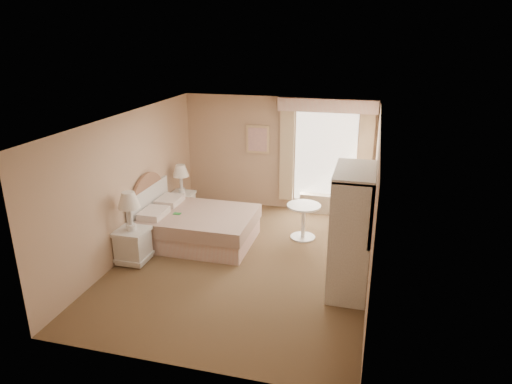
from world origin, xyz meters
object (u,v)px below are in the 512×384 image
(nightstand_near, at_px, (132,237))
(round_table, at_px, (304,216))
(cafe_chair, at_px, (342,202))
(armoire, at_px, (351,241))
(nightstand_far, at_px, (182,198))
(bed, at_px, (195,225))

(nightstand_near, height_order, round_table, nightstand_near)
(nightstand_near, distance_m, round_table, 3.19)
(cafe_chair, relative_size, armoire, 0.45)
(nightstand_near, xyz_separation_m, armoire, (3.65, 0.08, 0.32))
(round_table, xyz_separation_m, cafe_chair, (0.67, 0.82, 0.05))
(nightstand_far, relative_size, armoire, 0.60)
(bed, relative_size, round_table, 3.03)
(nightstand_near, xyz_separation_m, nightstand_far, (-0.00, 2.13, -0.04))
(armoire, bearing_deg, bed, 161.81)
(nightstand_far, bearing_deg, armoire, -29.24)
(nightstand_far, height_order, armoire, armoire)
(nightstand_near, relative_size, cafe_chair, 1.45)
(nightstand_far, height_order, round_table, nightstand_far)
(cafe_chair, distance_m, armoire, 2.50)
(bed, distance_m, nightstand_far, 1.30)
(nightstand_far, xyz_separation_m, armoire, (3.65, -2.04, 0.37))
(bed, relative_size, nightstand_near, 1.64)
(bed, relative_size, armoire, 1.07)
(round_table, bearing_deg, cafe_chair, 50.92)
(round_table, relative_size, armoire, 0.35)
(armoire, bearing_deg, nightstand_near, -178.73)
(round_table, xyz_separation_m, armoire, (0.97, -1.64, 0.34))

